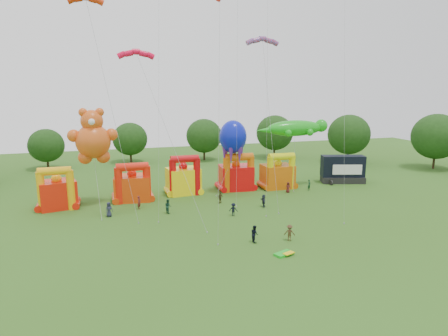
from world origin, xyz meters
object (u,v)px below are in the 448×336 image
object	(u,v)px
bouncy_castle_2	(184,179)
spectator_0	(109,209)
stage_trailer	(343,169)
teddy_bear_kite	(94,148)
spectator_4	(220,198)
octopus_kite	(231,149)
gecko_kite	(295,140)
bouncy_castle_0	(57,192)

from	to	relation	value
bouncy_castle_2	spectator_0	distance (m)	14.52
bouncy_castle_2	stage_trailer	xyz separation A→B (m)	(28.73, -0.43, -0.10)
teddy_bear_kite	spectator_4	distance (m)	19.29
octopus_kite	spectator_4	size ratio (longest dim) A/B	6.92
teddy_bear_kite	spectator_0	distance (m)	9.58
spectator_0	gecko_kite	bearing A→B (deg)	-10.23
bouncy_castle_2	spectator_4	size ratio (longest dim) A/B	3.79
bouncy_castle_2	octopus_kite	xyz separation A→B (m)	(7.45, -1.27, 4.65)
teddy_bear_kite	bouncy_castle_2	bearing A→B (deg)	11.04
teddy_bear_kite	spectator_0	size ratio (longest dim) A/B	7.15
octopus_kite	spectator_4	bearing A→B (deg)	-121.30
gecko_kite	octopus_kite	xyz separation A→B (m)	(-11.23, -0.09, -0.96)
bouncy_castle_0	stage_trailer	bearing A→B (deg)	2.61
bouncy_castle_2	spectator_4	xyz separation A→B (m)	(4.07, -6.83, -1.60)
octopus_kite	gecko_kite	bearing A→B (deg)	0.45
spectator_4	bouncy_castle_0	bearing A→B (deg)	-34.57
octopus_kite	bouncy_castle_2	bearing A→B (deg)	170.33
stage_trailer	bouncy_castle_2	bearing A→B (deg)	179.14
gecko_kite	spectator_0	distance (m)	32.01
bouncy_castle_0	gecko_kite	bearing A→B (deg)	2.16
stage_trailer	gecko_kite	size ratio (longest dim) A/B	0.61
gecko_kite	spectator_0	world-z (taller)	gecko_kite
octopus_kite	spectator_4	distance (m)	9.02
stage_trailer	octopus_kite	bearing A→B (deg)	-177.75
bouncy_castle_2	octopus_kite	size ratio (longest dim) A/B	0.55
spectator_0	spectator_4	xyz separation A→B (m)	(15.73, 1.69, -0.13)
stage_trailer	teddy_bear_kite	xyz separation A→B (m)	(-41.92, -2.14, 5.99)
octopus_kite	spectator_4	xyz separation A→B (m)	(-3.38, -5.56, -6.24)
bouncy_castle_0	spectator_4	world-z (taller)	bouncy_castle_0
bouncy_castle_0	spectator_0	distance (m)	9.13
bouncy_castle_0	teddy_bear_kite	bearing A→B (deg)	0.08
spectator_0	spectator_4	size ratio (longest dim) A/B	1.16
gecko_kite	octopus_kite	world-z (taller)	octopus_kite
gecko_kite	stage_trailer	bearing A→B (deg)	4.26
bouncy_castle_0	spectator_0	xyz separation A→B (m)	(6.79, -5.95, -1.36)
bouncy_castle_0	bouncy_castle_2	size ratio (longest dim) A/B	0.96
stage_trailer	spectator_4	xyz separation A→B (m)	(-24.66, -6.40, -1.50)
bouncy_castle_2	octopus_kite	distance (m)	8.87
gecko_kite	bouncy_castle_0	bearing A→B (deg)	-177.84
gecko_kite	octopus_kite	distance (m)	11.27
gecko_kite	spectator_0	xyz separation A→B (m)	(-30.34, -7.35, -7.07)
bouncy_castle_0	bouncy_castle_2	distance (m)	18.63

